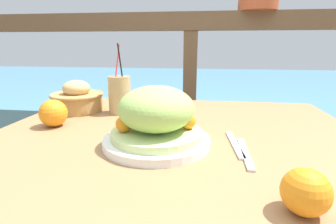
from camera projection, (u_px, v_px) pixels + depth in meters
patio_table at (174, 167)px, 0.73m from camera, size 1.05×1.00×0.71m
railing_fence at (190, 68)px, 1.40m from camera, size 2.80×0.08×1.11m
sea_backdrop at (198, 95)px, 3.95m from camera, size 12.00×4.00×0.42m
salad_plate at (156, 120)px, 0.64m from camera, size 0.27×0.27×0.15m
drink_glass at (120, 95)px, 0.95m from camera, size 0.08×0.08×0.25m
bread_basket at (77, 99)px, 0.98m from camera, size 0.19×0.19×0.12m
fork at (245, 153)px, 0.60m from camera, size 0.02×0.18×0.00m
knife at (235, 144)px, 0.66m from camera, size 0.03×0.18×0.00m
orange_near_basket at (306, 192)px, 0.38m from camera, size 0.07×0.07×0.07m
orange_near_glass at (53, 113)px, 0.80m from camera, size 0.08×0.08×0.08m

